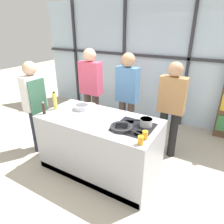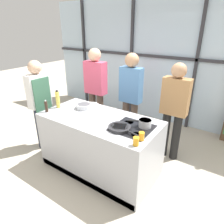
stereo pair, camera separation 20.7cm
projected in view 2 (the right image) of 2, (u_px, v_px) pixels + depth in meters
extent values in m
plane|color=#BCB29E|center=(100.00, 167.00, 3.35)|extent=(18.00, 18.00, 0.00)
cube|color=silver|center=(161.00, 63.00, 4.58)|extent=(6.40, 0.04, 2.80)
cube|color=#2D2D33|center=(161.00, 57.00, 4.49)|extent=(6.40, 0.06, 0.06)
cube|color=#2D2D33|center=(85.00, 55.00, 5.74)|extent=(0.06, 0.06, 2.80)
cube|color=#2D2D33|center=(131.00, 60.00, 4.94)|extent=(0.06, 0.06, 2.80)
cube|color=#2D2D33|center=(196.00, 67.00, 4.15)|extent=(0.06, 0.06, 2.80)
cube|color=#A8AAB2|center=(100.00, 144.00, 3.17)|extent=(1.82, 0.90, 0.92)
cube|color=black|center=(132.00, 128.00, 2.69)|extent=(0.52, 0.52, 0.01)
cube|color=black|center=(83.00, 180.00, 3.00)|extent=(1.79, 0.03, 0.10)
cylinder|color=#38383D|center=(120.00, 129.00, 2.66)|extent=(0.13, 0.13, 0.01)
cylinder|color=#38383D|center=(136.00, 135.00, 2.53)|extent=(0.13, 0.13, 0.01)
cylinder|color=#38383D|center=(129.00, 122.00, 2.85)|extent=(0.13, 0.13, 0.01)
cylinder|color=#38383D|center=(145.00, 127.00, 2.72)|extent=(0.13, 0.13, 0.01)
cylinder|color=#232838|center=(48.00, 125.00, 3.89)|extent=(0.13, 0.13, 0.83)
cylinder|color=#232838|center=(40.00, 128.00, 3.75)|extent=(0.13, 0.13, 0.83)
cube|color=white|center=(38.00, 91.00, 3.54)|extent=(0.18, 0.40, 0.60)
sphere|color=#D8AD8C|center=(35.00, 67.00, 3.37)|extent=(0.23, 0.23, 0.23)
cube|color=#38664C|center=(44.00, 103.00, 3.57)|extent=(0.02, 0.34, 0.91)
cylinder|color=#47382D|center=(100.00, 114.00, 4.27)|extent=(0.14, 0.14, 0.90)
cylinder|color=#47382D|center=(93.00, 112.00, 4.37)|extent=(0.14, 0.14, 0.90)
cube|color=#DB4C6B|center=(95.00, 78.00, 4.01)|extent=(0.45, 0.20, 0.65)
sphere|color=#D8AD8C|center=(95.00, 55.00, 3.83)|extent=(0.25, 0.25, 0.25)
cylinder|color=#47382D|center=(134.00, 124.00, 3.85)|extent=(0.13, 0.13, 0.88)
cylinder|color=#47382D|center=(125.00, 122.00, 3.95)|extent=(0.13, 0.13, 0.88)
cube|color=#4C7AAD|center=(131.00, 85.00, 3.60)|extent=(0.41, 0.18, 0.64)
sphere|color=tan|center=(132.00, 60.00, 3.42)|extent=(0.25, 0.25, 0.25)
cylinder|color=black|center=(176.00, 137.00, 3.43)|extent=(0.14, 0.14, 0.84)
cylinder|color=black|center=(165.00, 134.00, 3.53)|extent=(0.14, 0.14, 0.84)
cube|color=#A37547|center=(176.00, 97.00, 3.19)|extent=(0.43, 0.19, 0.61)
sphere|color=tan|center=(179.00, 70.00, 3.03)|extent=(0.24, 0.24, 0.24)
cylinder|color=#232326|center=(120.00, 128.00, 2.65)|extent=(0.30, 0.30, 0.04)
cylinder|color=#B26B2D|center=(120.00, 126.00, 2.64)|extent=(0.24, 0.24, 0.01)
cylinder|color=#232326|center=(135.00, 134.00, 2.46)|extent=(0.24, 0.08, 0.02)
cylinder|color=silver|center=(145.00, 123.00, 2.70)|extent=(0.17, 0.17, 0.11)
cylinder|color=silver|center=(145.00, 120.00, 2.68)|extent=(0.18, 0.18, 0.01)
cylinder|color=black|center=(133.00, 121.00, 2.70)|extent=(0.14, 0.09, 0.02)
cylinder|color=white|center=(91.00, 105.00, 3.45)|extent=(0.25, 0.25, 0.01)
cylinder|color=silver|center=(84.00, 106.00, 3.31)|extent=(0.26, 0.26, 0.08)
cylinder|color=#4C4C51|center=(84.00, 104.00, 3.30)|extent=(0.21, 0.21, 0.01)
cylinder|color=#E0CC4C|center=(58.00, 100.00, 3.31)|extent=(0.07, 0.07, 0.27)
cylinder|color=black|center=(57.00, 91.00, 3.25)|extent=(0.04, 0.04, 0.02)
cylinder|color=#332319|center=(46.00, 107.00, 3.15)|extent=(0.05, 0.05, 0.18)
sphere|color=#B2B2B7|center=(45.00, 101.00, 3.11)|extent=(0.03, 0.03, 0.03)
cylinder|color=orange|center=(136.00, 141.00, 2.28)|extent=(0.07, 0.07, 0.11)
cylinder|color=orange|center=(142.00, 136.00, 2.38)|extent=(0.07, 0.07, 0.11)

